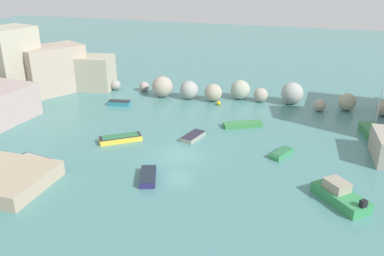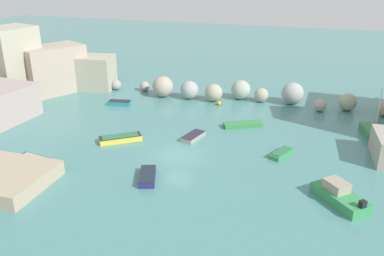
{
  "view_description": "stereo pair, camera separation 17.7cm",
  "coord_description": "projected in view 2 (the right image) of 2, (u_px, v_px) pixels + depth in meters",
  "views": [
    {
      "loc": [
        10.88,
        -31.19,
        16.2
      ],
      "look_at": [
        0.0,
        4.09,
        1.0
      ],
      "focal_mm": 38.34,
      "sensor_mm": 36.0,
      "label": 1
    },
    {
      "loc": [
        11.04,
        -31.13,
        16.2
      ],
      "look_at": [
        0.0,
        4.09,
        1.0
      ],
      "focal_mm": 38.34,
      "sensor_mm": 36.0,
      "label": 2
    }
  ],
  "objects": [
    {
      "name": "cove_water",
      "position": [
        178.0,
        155.0,
        36.69
      ],
      "size": [
        160.0,
        160.0,
        0.0
      ],
      "primitive_type": "plane",
      "color": "teal",
      "rests_on": "ground"
    },
    {
      "name": "cliff_headland_left",
      "position": [
        15.0,
        74.0,
        51.86
      ],
      "size": [
        22.25,
        26.87,
        8.71
      ],
      "color": "#AB9691",
      "rests_on": "ground"
    },
    {
      "name": "rock_breakwater",
      "position": [
        240.0,
        93.0,
        50.12
      ],
      "size": [
        34.79,
        4.56,
        2.66
      ],
      "color": "#9A9592",
      "rests_on": "ground"
    },
    {
      "name": "channel_buoy",
      "position": [
        219.0,
        103.0,
        49.13
      ],
      "size": [
        0.51,
        0.51,
        0.51
      ],
      "primitive_type": "sphere",
      "color": "gold",
      "rests_on": "cove_water"
    },
    {
      "name": "moored_boat_0",
      "position": [
        374.0,
        133.0,
        40.19
      ],
      "size": [
        2.64,
        4.53,
        5.08
      ],
      "rotation": [
        0.0,
        0.0,
        4.95
      ],
      "color": "#348547",
      "rests_on": "cove_water"
    },
    {
      "name": "moored_boat_1",
      "position": [
        243.0,
        125.0,
        42.83
      ],
      "size": [
        4.1,
        2.91,
        0.46
      ],
      "rotation": [
        0.0,
        0.0,
        0.49
      ],
      "color": "#398746",
      "rests_on": "cove_water"
    },
    {
      "name": "moored_boat_2",
      "position": [
        281.0,
        153.0,
        36.46
      ],
      "size": [
        2.07,
        2.86,
        0.49
      ],
      "rotation": [
        0.0,
        0.0,
        4.28
      ],
      "color": "#378D56",
      "rests_on": "cove_water"
    },
    {
      "name": "moored_boat_3",
      "position": [
        120.0,
        138.0,
        39.34
      ],
      "size": [
        3.95,
        3.37,
        0.58
      ],
      "rotation": [
        0.0,
        0.0,
        3.78
      ],
      "color": "gold",
      "rests_on": "cove_water"
    },
    {
      "name": "moored_boat_4",
      "position": [
        339.0,
        195.0,
        29.35
      ],
      "size": [
        4.24,
        4.39,
        1.51
      ],
      "rotation": [
        0.0,
        0.0,
        2.31
      ],
      "color": "#338D50",
      "rests_on": "cove_water"
    },
    {
      "name": "moored_boat_5",
      "position": [
        120.0,
        103.0,
        49.18
      ],
      "size": [
        2.72,
        1.42,
        0.55
      ],
      "rotation": [
        0.0,
        0.0,
        0.16
      ],
      "color": "teal",
      "rests_on": "cove_water"
    },
    {
      "name": "moored_boat_6",
      "position": [
        33.0,
        160.0,
        35.02
      ],
      "size": [
        3.26,
        1.83,
        0.56
      ],
      "rotation": [
        0.0,
        0.0,
        2.98
      ],
      "color": "yellow",
      "rests_on": "cove_water"
    },
    {
      "name": "moored_boat_7",
      "position": [
        148.0,
        176.0,
        32.49
      ],
      "size": [
        2.13,
        3.19,
        0.55
      ],
      "rotation": [
        0.0,
        0.0,
        1.91
      ],
      "color": "navy",
      "rests_on": "cove_water"
    },
    {
      "name": "moored_boat_8",
      "position": [
        193.0,
        136.0,
        39.93
      ],
      "size": [
        1.85,
        2.97,
        0.48
      ],
      "rotation": [
        0.0,
        0.0,
        4.46
      ],
      "color": "gray",
      "rests_on": "cove_water"
    }
  ]
}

